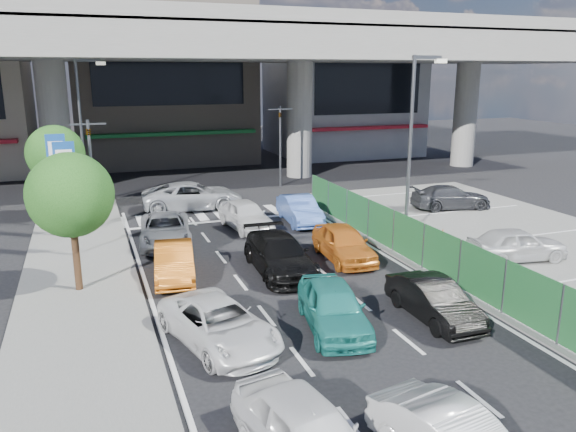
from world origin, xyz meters
name	(u,v)px	position (x,y,z in m)	size (l,w,h in m)	color
ground	(314,309)	(0.00, 0.00, 0.00)	(120.00, 120.00, 0.00)	black
parking_lot	(540,252)	(11.00, 2.00, 0.03)	(12.00, 28.00, 0.06)	slate
sidewalk_left	(80,291)	(-7.00, 4.00, 0.06)	(4.00, 30.00, 0.12)	slate
fence_run	(439,254)	(5.30, 1.00, 0.90)	(0.16, 22.00, 1.80)	#1D5629
expressway	(183,48)	(0.00, 22.00, 8.76)	(64.00, 14.00, 10.75)	slate
building_center	(161,69)	(0.00, 32.97, 7.49)	(14.00, 10.90, 15.00)	gray
building_east	(342,87)	(16.00, 31.97, 5.99)	(12.00, 10.90, 12.00)	gray
traffic_light_left	(90,147)	(-6.20, 12.00, 3.94)	(1.60, 1.24, 5.20)	#595B60
traffic_light_right	(280,126)	(5.50, 19.00, 3.94)	(1.60, 1.24, 5.20)	#595B60
street_lamp_right	(414,132)	(7.17, 6.00, 4.77)	(1.65, 0.22, 8.00)	#595B60
street_lamp_left	(84,119)	(-6.33, 18.00, 4.77)	(1.65, 0.22, 8.00)	#595B60
signboard_near	(67,183)	(-7.20, 7.99, 3.06)	(0.80, 0.14, 4.70)	#595B60
signboard_far	(58,172)	(-7.60, 10.99, 3.06)	(0.80, 0.14, 4.70)	#595B60
tree_near	(70,195)	(-7.00, 4.00, 3.39)	(2.80, 2.80, 4.80)	#382314
tree_far	(55,154)	(-7.80, 14.50, 3.39)	(2.80, 2.80, 4.80)	#382314
sedan_white_mid_left	(219,324)	(-3.39, -1.33, 0.61)	(2.03, 4.40, 1.22)	silver
taxi_teal_mid	(333,307)	(-0.03, -1.50, 0.69)	(1.63, 4.05, 1.38)	teal
hatch_black_mid_right	(434,300)	(3.09, -1.95, 0.62)	(1.30, 3.74, 1.23)	black
taxi_orange_left	(174,262)	(-3.73, 4.25, 0.64)	(1.35, 3.88, 1.28)	#C66418
sedan_black_mid	(280,255)	(0.07, 3.55, 0.69)	(1.93, 4.76, 1.38)	black
taxi_orange_right	(344,243)	(2.96, 4.06, 0.69)	(1.63, 4.05, 1.38)	orange
wagon_silver_front_left	(165,230)	(-3.43, 8.62, 0.64)	(2.13, 4.62, 1.28)	#999B9F
sedan_white_front_mid	(246,215)	(0.53, 9.79, 0.69)	(1.63, 4.05, 1.38)	silver
kei_truck_front_right	(300,210)	(3.35, 9.93, 0.67)	(1.42, 4.08, 1.34)	#476ABE
crossing_wagon_silver	(192,196)	(-1.11, 14.58, 0.75)	(2.48, 5.38, 1.50)	#A4A7AC
parked_sedan_white	(517,244)	(9.26, 1.49, 0.72)	(1.56, 3.89, 1.33)	silver
parked_sedan_dgrey	(451,197)	(12.08, 9.70, 0.69)	(1.77, 4.34, 1.26)	#343539
traffic_cone	(442,237)	(7.70, 4.17, 0.43)	(0.38, 0.38, 0.74)	#CD4D0B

